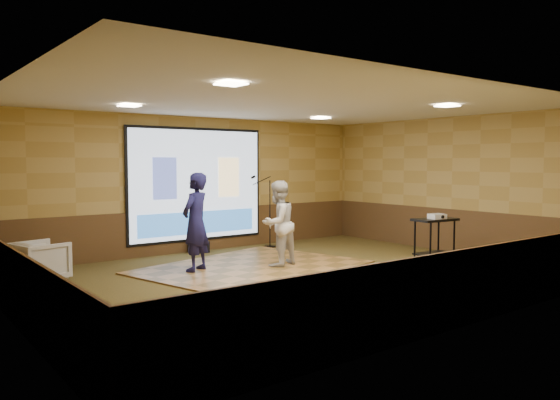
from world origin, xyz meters
TOP-DOWN VIEW (x-y plane):
  - ground at (0.00, 0.00)m, footprint 9.00×9.00m
  - room_shell at (0.00, 0.00)m, footprint 9.04×7.04m
  - wainscot_back at (0.00, 3.48)m, footprint 9.00×0.04m
  - wainscot_front at (0.00, -3.48)m, footprint 9.00×0.04m
  - wainscot_left at (-4.48, 0.00)m, footprint 0.04×7.00m
  - wainscot_right at (4.48, 0.00)m, footprint 0.04×7.00m
  - projector_screen at (0.00, 3.44)m, footprint 3.32×0.06m
  - downlight_nw at (-2.20, 1.80)m, footprint 0.32×0.32m
  - downlight_ne at (2.20, 1.80)m, footprint 0.32×0.32m
  - downlight_sw at (-2.20, -1.50)m, footprint 0.32×0.32m
  - downlight_se at (2.20, -1.50)m, footprint 0.32×0.32m
  - dance_floor at (-0.12, 1.09)m, footprint 4.58×3.89m
  - player_left at (-1.16, 1.38)m, footprint 0.78×0.70m
  - player_right at (0.32, 0.88)m, footprint 0.91×0.78m
  - av_table at (2.84, -0.81)m, footprint 0.87×0.46m
  - projector at (2.81, -0.88)m, footprint 0.33×0.30m
  - mic_stand at (1.59, 2.95)m, footprint 0.67×0.27m
  - banquet_chair at (-3.64, 2.19)m, footprint 0.93×0.91m
  - duffel_bag at (-0.09, 3.25)m, footprint 0.42×0.28m

SIDE VIEW (x-z plane):
  - ground at x=0.00m, z-range 0.00..0.00m
  - dance_floor at x=-0.12m, z-range 0.00..0.03m
  - duffel_bag at x=-0.09m, z-range 0.00..0.25m
  - banquet_chair at x=-3.64m, z-range 0.00..0.70m
  - wainscot_back at x=0.00m, z-range 0.00..0.95m
  - wainscot_front at x=0.00m, z-range 0.00..0.95m
  - wainscot_left at x=-4.48m, z-range 0.00..0.95m
  - wainscot_right at x=4.48m, z-range 0.00..0.95m
  - mic_stand at x=1.59m, z-range -0.35..1.34m
  - av_table at x=2.84m, z-range 0.17..1.09m
  - player_right at x=0.32m, z-range 0.03..1.65m
  - player_left at x=-1.16m, z-range 0.03..1.81m
  - projector at x=2.81m, z-range 0.91..1.01m
  - projector_screen at x=0.00m, z-range 0.21..2.73m
  - room_shell at x=0.00m, z-range 0.58..3.60m
  - downlight_nw at x=-2.20m, z-range 2.96..2.98m
  - downlight_ne at x=2.20m, z-range 2.96..2.98m
  - downlight_sw at x=-2.20m, z-range 2.96..2.98m
  - downlight_se at x=2.20m, z-range 2.96..2.98m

